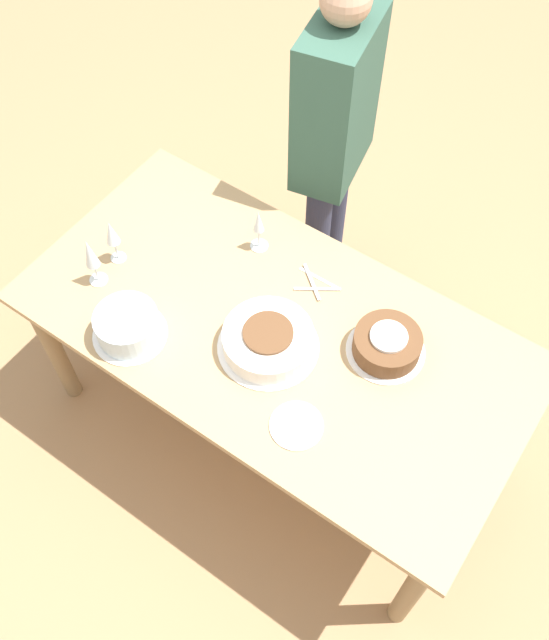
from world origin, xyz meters
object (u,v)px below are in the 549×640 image
(cake_back_decorated, at_px, (128,326))
(wine_glass_near, at_px, (112,234))
(cake_center_white, at_px, (268,340))
(cake_front_chocolate, at_px, (387,344))
(wine_glass_extra, at_px, (259,225))
(person_cutting, at_px, (334,130))
(wine_glass_far, at_px, (90,255))

(cake_back_decorated, height_order, wine_glass_near, wine_glass_near)
(cake_center_white, distance_m, cake_front_chocolate, 0.40)
(wine_glass_extra, bearing_deg, person_cutting, -89.73)
(cake_center_white, xyz_separation_m, wine_glass_near, (0.68, 0.00, 0.09))
(cake_center_white, height_order, cake_back_decorated, cake_back_decorated)
(wine_glass_extra, relative_size, person_cutting, 0.12)
(cake_center_white, height_order, wine_glass_far, wine_glass_far)
(cake_back_decorated, bearing_deg, wine_glass_extra, -103.43)
(cake_back_decorated, xyz_separation_m, wine_glass_far, (0.25, -0.11, 0.09))
(cake_back_decorated, xyz_separation_m, wine_glass_extra, (-0.14, -0.57, 0.07))
(cake_front_chocolate, xyz_separation_m, wine_glass_extra, (0.62, -0.13, 0.08))
(cake_center_white, bearing_deg, cake_front_chocolate, -147.58)
(wine_glass_far, distance_m, wine_glass_extra, 0.60)
(cake_back_decorated, relative_size, person_cutting, 0.16)
(cake_front_chocolate, relative_size, person_cutting, 0.17)
(cake_center_white, bearing_deg, cake_back_decorated, 28.94)
(cake_front_chocolate, bearing_deg, wine_glass_extra, -11.74)
(wine_glass_near, bearing_deg, cake_front_chocolate, -167.97)
(wine_glass_far, bearing_deg, person_cutting, -111.64)
(wine_glass_far, xyz_separation_m, person_cutting, (-0.38, -0.97, 0.05))
(cake_center_white, relative_size, person_cutting, 0.22)
(cake_center_white, height_order, wine_glass_near, wine_glass_near)
(cake_front_chocolate, height_order, person_cutting, person_cutting)
(cake_center_white, relative_size, wine_glass_near, 1.77)
(cake_front_chocolate, bearing_deg, person_cutting, -45.61)
(wine_glass_near, bearing_deg, wine_glass_extra, -138.92)
(wine_glass_extra, bearing_deg, cake_back_decorated, 76.57)
(cake_back_decorated, height_order, person_cutting, person_cutting)
(wine_glass_far, bearing_deg, cake_front_chocolate, -161.63)
(wine_glass_near, relative_size, wine_glass_far, 0.89)
(cake_center_white, distance_m, person_cutting, 0.91)
(cake_front_chocolate, bearing_deg, cake_center_white, 32.42)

